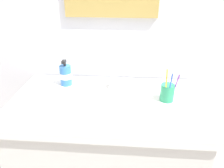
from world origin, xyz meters
TOP-DOWN VIEW (x-y plane):
  - tiled_wall_back at (0.00, 0.33)m, footprint 2.21×0.04m
  - vanity_counter at (0.00, 0.00)m, footprint 1.01×0.58m
  - sink_basin at (0.03, -0.02)m, footprint 0.41×0.41m
  - faucet at (0.03, 0.19)m, footprint 0.02×0.13m
  - toothbrush_cup at (0.31, 0.03)m, footprint 0.07×0.07m
  - toothbrush_blue at (0.32, 0.00)m, footprint 0.01×0.05m
  - toothbrush_white at (0.29, 0.07)m, footprint 0.04×0.05m
  - toothbrush_purple at (0.35, 0.01)m, footprint 0.04×0.03m
  - toothbrush_yellow at (0.30, 0.00)m, footprint 0.02×0.03m
  - soap_dispenser at (-0.26, 0.17)m, footprint 0.07×0.07m

SIDE VIEW (x-z plane):
  - vanity_counter at x=0.00m, z-range 0.00..0.86m
  - sink_basin at x=0.03m, z-range 0.78..0.88m
  - toothbrush_cup at x=0.31m, z-range 0.86..0.95m
  - soap_dispenser at x=-0.26m, z-range 0.84..1.00m
  - faucet at x=0.03m, z-range 0.86..0.99m
  - toothbrush_purple at x=0.35m, z-range 0.88..1.05m
  - toothbrush_blue at x=0.32m, z-range 0.88..1.06m
  - toothbrush_white at x=0.29m, z-range 0.88..1.07m
  - toothbrush_yellow at x=0.30m, z-range 0.88..1.07m
  - tiled_wall_back at x=0.00m, z-range 0.00..2.40m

